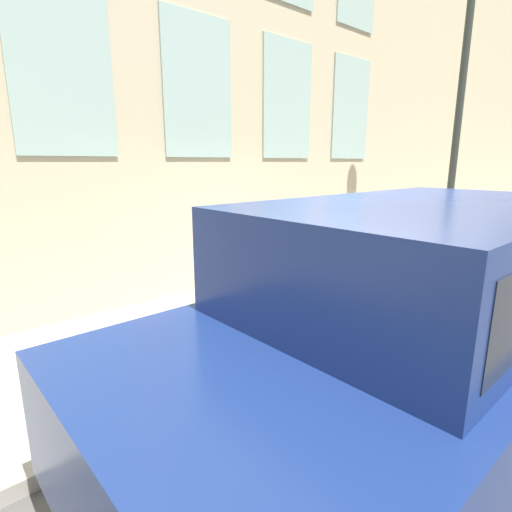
{
  "coord_description": "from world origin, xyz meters",
  "views": [
    {
      "loc": [
        -2.57,
        3.44,
        2.09
      ],
      "look_at": [
        0.77,
        0.48,
        1.03
      ],
      "focal_mm": 28.0,
      "sensor_mm": 36.0,
      "label": 1
    }
  ],
  "objects_px": {
    "fire_hydrant": "(288,295)",
    "parked_truck_navy_near": "(420,306)",
    "person": "(222,264)",
    "street_lamp": "(465,58)"
  },
  "relations": [
    {
      "from": "fire_hydrant",
      "to": "parked_truck_navy_near",
      "type": "xyz_separation_m",
      "value": [
        -1.86,
        0.54,
        0.52
      ]
    },
    {
      "from": "fire_hydrant",
      "to": "person",
      "type": "bearing_deg",
      "value": 56.23
    },
    {
      "from": "fire_hydrant",
      "to": "street_lamp",
      "type": "height_order",
      "value": "street_lamp"
    },
    {
      "from": "street_lamp",
      "to": "parked_truck_navy_near",
      "type": "bearing_deg",
      "value": 111.28
    },
    {
      "from": "person",
      "to": "street_lamp",
      "type": "height_order",
      "value": "street_lamp"
    },
    {
      "from": "parked_truck_navy_near",
      "to": "person",
      "type": "bearing_deg",
      "value": 2.52
    },
    {
      "from": "person",
      "to": "parked_truck_navy_near",
      "type": "xyz_separation_m",
      "value": [
        -2.29,
        -0.1,
        0.11
      ]
    },
    {
      "from": "fire_hydrant",
      "to": "person",
      "type": "distance_m",
      "value": 0.88
    },
    {
      "from": "fire_hydrant",
      "to": "parked_truck_navy_near",
      "type": "relative_size",
      "value": 0.17
    },
    {
      "from": "person",
      "to": "street_lamp",
      "type": "distance_m",
      "value": 5.42
    }
  ]
}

